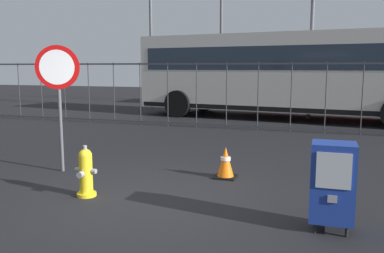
{
  "coord_description": "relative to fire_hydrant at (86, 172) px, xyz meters",
  "views": [
    {
      "loc": [
        2.31,
        -5.03,
        1.85
      ],
      "look_at": [
        0.3,
        1.2,
        0.9
      ],
      "focal_mm": 38.26,
      "sensor_mm": 36.0,
      "label": 1
    }
  ],
  "objects": [
    {
      "name": "fence_barrier",
      "position": [
        0.9,
        7.04,
        0.67
      ],
      "size": [
        18.03,
        0.04,
        2.0
      ],
      "color": "#2D2D33",
      "rests_on": "ground_plane"
    },
    {
      "name": "stop_sign",
      "position": [
        -1.2,
        1.11,
        1.25
      ],
      "size": [
        0.71,
        0.31,
        2.23
      ],
      "color": "#4C4F54",
      "rests_on": "ground_plane"
    },
    {
      "name": "bus_far",
      "position": [
        5.13,
        14.49,
        1.36
      ],
      "size": [
        10.52,
        2.84,
        3.0
      ],
      "rotation": [
        0.0,
        0.0,
        0.01
      ],
      "color": "red",
      "rests_on": "ground_plane"
    },
    {
      "name": "traffic_cone",
      "position": [
        1.69,
        1.59,
        -0.09
      ],
      "size": [
        0.36,
        0.36,
        0.53
      ],
      "color": "black",
      "rests_on": "ground_plane"
    },
    {
      "name": "street_light_near_right",
      "position": [
        -1.53,
        14.24,
        4.0
      ],
      "size": [
        0.32,
        0.32,
        7.56
      ],
      "color": "#4C4F54",
      "rests_on": "ground_plane"
    },
    {
      "name": "fire_hydrant",
      "position": [
        0.0,
        0.0,
        0.0
      ],
      "size": [
        0.33,
        0.32,
        0.75
      ],
      "color": "yellow",
      "rests_on": "ground_plane"
    },
    {
      "name": "bus_near",
      "position": [
        1.86,
        10.04,
        1.36
      ],
      "size": [
        10.74,
        3.84,
        3.0
      ],
      "rotation": [
        0.0,
        0.0,
        -0.13
      ],
      "color": "beige",
      "rests_on": "ground_plane"
    },
    {
      "name": "ground_plane",
      "position": [
        0.9,
        0.05,
        -0.35
      ],
      "size": [
        60.0,
        60.0,
        0.0
      ],
      "primitive_type": "plane",
      "color": "black"
    },
    {
      "name": "newspaper_box_primary",
      "position": [
        3.35,
        -0.24,
        0.22
      ],
      "size": [
        0.48,
        0.42,
        1.02
      ],
      "color": "black",
      "rests_on": "ground_plane"
    }
  ]
}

